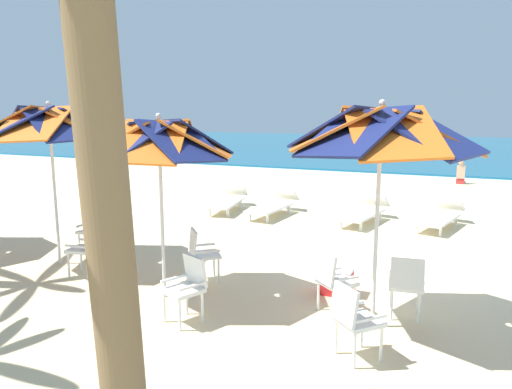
# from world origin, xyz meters

# --- Properties ---
(ground_plane) EXTENTS (80.00, 80.00, 0.00)m
(ground_plane) POSITION_xyz_m (0.00, 0.00, 0.00)
(ground_plane) COLOR beige
(sea) EXTENTS (80.00, 36.00, 0.10)m
(sea) POSITION_xyz_m (0.00, 30.70, 0.05)
(sea) COLOR #19607F
(sea) RESTS_ON ground
(surf_foam) EXTENTS (80.00, 0.70, 0.01)m
(surf_foam) POSITION_xyz_m (0.00, 12.40, 0.01)
(surf_foam) COLOR white
(surf_foam) RESTS_ON ground
(beach_umbrella_0) EXTENTS (2.38, 2.38, 2.86)m
(beach_umbrella_0) POSITION_xyz_m (0.32, -2.98, 2.47)
(beach_umbrella_0) COLOR silver
(beach_umbrella_0) RESTS_ON ground
(plastic_chair_0) EXTENTS (0.63, 0.63, 0.87)m
(plastic_chair_0) POSITION_xyz_m (-0.26, -2.79, 0.50)
(plastic_chair_0) COLOR white
(plastic_chair_0) RESTS_ON ground
(plastic_chair_1) EXTENTS (0.63, 0.63, 0.87)m
(plastic_chair_1) POSITION_xyz_m (0.26, -3.87, 0.50)
(plastic_chair_1) COLOR white
(plastic_chair_1) RESTS_ON ground
(plastic_chair_2) EXTENTS (0.49, 0.52, 0.87)m
(plastic_chair_2) POSITION_xyz_m (0.67, -2.55, 0.50)
(plastic_chair_2) COLOR white
(plastic_chair_2) RESTS_ON ground
(beach_umbrella_1) EXTENTS (2.21, 2.21, 2.70)m
(beach_umbrella_1) POSITION_xyz_m (-2.69, -3.21, 2.31)
(beach_umbrella_1) COLOR silver
(beach_umbrella_1) RESTS_ON ground
(plastic_chair_3) EXTENTS (0.58, 0.60, 0.87)m
(plastic_chair_3) POSITION_xyz_m (-1.93, -3.78, 0.50)
(plastic_chair_3) COLOR white
(plastic_chair_3) RESTS_ON ground
(plastic_chair_4) EXTENTS (0.63, 0.63, 0.87)m
(plastic_chair_4) POSITION_xyz_m (-2.52, -2.43, 0.50)
(plastic_chair_4) COLOR white
(plastic_chair_4) RESTS_ON ground
(beach_umbrella_2) EXTENTS (2.48, 2.48, 2.90)m
(beach_umbrella_2) POSITION_xyz_m (-5.34, -2.68, 2.51)
(beach_umbrella_2) COLOR silver
(beach_umbrella_2) RESTS_ON ground
(plastic_chair_5) EXTENTS (0.52, 0.54, 0.87)m
(plastic_chair_5) POSITION_xyz_m (-5.29, -1.85, 0.50)
(plastic_chair_5) COLOR white
(plastic_chair_5) RESTS_ON ground
(plastic_chair_6) EXTENTS (0.54, 0.51, 0.87)m
(plastic_chair_6) POSITION_xyz_m (-4.43, -2.94, 0.50)
(plastic_chair_6) COLOR white
(plastic_chair_6) RESTS_ON ground
(plastic_chair_7) EXTENTS (0.58, 0.56, 0.87)m
(plastic_chair_7) POSITION_xyz_m (-4.63, -2.19, 0.50)
(plastic_chair_7) COLOR white
(plastic_chair_7) RESTS_ON ground
(sun_lounger_0) EXTENTS (1.10, 2.23, 0.62)m
(sun_lounger_0) POSITION_xyz_m (0.84, 3.02, 0.28)
(sun_lounger_0) COLOR white
(sun_lounger_0) RESTS_ON ground
(sun_lounger_1) EXTENTS (0.99, 2.22, 0.62)m
(sun_lounger_1) POSITION_xyz_m (-0.92, 2.80, 0.28)
(sun_lounger_1) COLOR white
(sun_lounger_1) RESTS_ON ground
(sun_lounger_2) EXTENTS (0.80, 2.19, 0.62)m
(sun_lounger_2) POSITION_xyz_m (-3.29, 2.66, 0.28)
(sun_lounger_2) COLOR white
(sun_lounger_2) RESTS_ON ground
(sun_lounger_3) EXTENTS (1.00, 2.22, 0.62)m
(sun_lounger_3) POSITION_xyz_m (-4.72, 2.77, 0.28)
(sun_lounger_3) COLOR white
(sun_lounger_3) RESTS_ON ground
(palm_tree_0) EXTENTS (2.77, 2.48, 4.76)m
(palm_tree_0) POSITION_xyz_m (-0.63, -6.64, 2.91)
(palm_tree_0) COLOR brown
(palm_tree_0) RESTS_ON ground
(cooler_box) EXTENTS (0.50, 0.34, 0.40)m
(cooler_box) POSITION_xyz_m (-0.39, -2.08, 0.20)
(cooler_box) COLOR red
(cooler_box) RESTS_ON ground
(beachgoer_seated) EXTENTS (0.30, 0.93, 0.92)m
(beachgoer_seated) POSITION_xyz_m (1.22, 11.00, 0.29)
(beachgoer_seated) COLOR red
(beachgoer_seated) RESTS_ON ground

